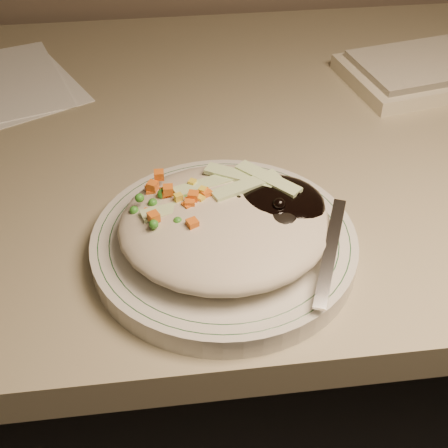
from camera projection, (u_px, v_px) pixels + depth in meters
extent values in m
cube|color=gray|center=(249.00, 142.00, 0.77)|extent=(1.40, 0.70, 0.04)
cylinder|color=silver|center=(224.00, 245.00, 0.58)|extent=(0.25, 0.25, 0.02)
torus|color=#144723|center=(224.00, 237.00, 0.58)|extent=(0.23, 0.23, 0.00)
torus|color=#144723|center=(224.00, 237.00, 0.58)|extent=(0.21, 0.21, 0.00)
ellipsoid|color=#B0A48E|center=(225.00, 224.00, 0.56)|extent=(0.19, 0.18, 0.04)
ellipsoid|color=black|center=(271.00, 206.00, 0.57)|extent=(0.10, 0.09, 0.03)
ellipsoid|color=orange|center=(173.00, 212.00, 0.57)|extent=(0.08, 0.08, 0.02)
sphere|color=black|center=(239.00, 201.00, 0.56)|extent=(0.01, 0.01, 0.01)
sphere|color=black|center=(269.00, 195.00, 0.57)|extent=(0.01, 0.01, 0.01)
sphere|color=black|center=(295.00, 194.00, 0.56)|extent=(0.01, 0.01, 0.01)
sphere|color=black|center=(285.00, 191.00, 0.58)|extent=(0.01, 0.01, 0.01)
sphere|color=black|center=(279.00, 204.00, 0.55)|extent=(0.01, 0.01, 0.01)
sphere|color=black|center=(268.00, 200.00, 0.57)|extent=(0.01, 0.01, 0.01)
sphere|color=black|center=(277.00, 192.00, 0.58)|extent=(0.01, 0.01, 0.01)
cube|color=orange|center=(168.00, 190.00, 0.56)|extent=(0.01, 0.01, 0.01)
cube|color=orange|center=(188.00, 213.00, 0.55)|extent=(0.01, 0.01, 0.01)
cube|color=orange|center=(153.00, 186.00, 0.57)|extent=(0.01, 0.01, 0.01)
cube|color=orange|center=(193.00, 196.00, 0.56)|extent=(0.01, 0.01, 0.01)
cube|color=orange|center=(190.00, 204.00, 0.55)|extent=(0.01, 0.01, 0.01)
cube|color=orange|center=(151.00, 190.00, 0.58)|extent=(0.01, 0.01, 0.01)
cube|color=orange|center=(166.00, 193.00, 0.57)|extent=(0.01, 0.01, 0.01)
cube|color=orange|center=(188.00, 207.00, 0.55)|extent=(0.01, 0.01, 0.01)
cube|color=orange|center=(206.00, 194.00, 0.56)|extent=(0.01, 0.01, 0.01)
cube|color=orange|center=(159.00, 175.00, 0.58)|extent=(0.01, 0.01, 0.01)
cube|color=orange|center=(154.00, 217.00, 0.54)|extent=(0.01, 0.01, 0.01)
cube|color=orange|center=(193.00, 224.00, 0.53)|extent=(0.01, 0.01, 0.01)
cube|color=orange|center=(148.00, 215.00, 0.55)|extent=(0.01, 0.01, 0.01)
cube|color=orange|center=(152.00, 193.00, 0.58)|extent=(0.01, 0.01, 0.01)
sphere|color=#388C28|center=(189.00, 201.00, 0.56)|extent=(0.01, 0.01, 0.01)
sphere|color=#388C28|center=(154.00, 224.00, 0.53)|extent=(0.01, 0.01, 0.01)
sphere|color=#388C28|center=(153.00, 203.00, 0.56)|extent=(0.01, 0.01, 0.01)
sphere|color=#388C28|center=(139.00, 198.00, 0.55)|extent=(0.01, 0.01, 0.01)
sphere|color=#388C28|center=(185.00, 198.00, 0.57)|extent=(0.01, 0.01, 0.01)
sphere|color=#388C28|center=(196.00, 223.00, 0.55)|extent=(0.01, 0.01, 0.01)
sphere|color=#388C28|center=(172.00, 208.00, 0.56)|extent=(0.01, 0.01, 0.01)
sphere|color=#388C28|center=(166.00, 223.00, 0.55)|extent=(0.01, 0.01, 0.01)
sphere|color=#388C28|center=(134.00, 210.00, 0.56)|extent=(0.01, 0.01, 0.01)
sphere|color=#388C28|center=(164.00, 192.00, 0.56)|extent=(0.01, 0.01, 0.01)
sphere|color=#388C28|center=(162.00, 194.00, 0.56)|extent=(0.01, 0.01, 0.01)
sphere|color=#388C28|center=(154.00, 215.00, 0.55)|extent=(0.01, 0.01, 0.01)
sphere|color=#388C28|center=(178.00, 221.00, 0.54)|extent=(0.01, 0.01, 0.01)
sphere|color=#388C28|center=(209.00, 187.00, 0.58)|extent=(0.01, 0.01, 0.01)
cube|color=yellow|center=(184.00, 199.00, 0.57)|extent=(0.01, 0.01, 0.01)
cube|color=yellow|center=(200.00, 200.00, 0.56)|extent=(0.01, 0.01, 0.01)
cube|color=yellow|center=(172.00, 197.00, 0.57)|extent=(0.01, 0.01, 0.01)
cube|color=yellow|center=(178.00, 198.00, 0.56)|extent=(0.01, 0.01, 0.01)
cube|color=yellow|center=(173.00, 210.00, 0.56)|extent=(0.01, 0.01, 0.01)
cube|color=yellow|center=(202.00, 191.00, 0.56)|extent=(0.01, 0.01, 0.01)
cube|color=yellow|center=(192.00, 183.00, 0.58)|extent=(0.01, 0.01, 0.01)
cube|color=yellow|center=(183.00, 210.00, 0.56)|extent=(0.01, 0.01, 0.01)
cube|color=#B2D18C|center=(209.00, 183.00, 0.58)|extent=(0.07, 0.04, 0.00)
cube|color=#B2D18C|center=(240.00, 176.00, 0.58)|extent=(0.07, 0.05, 0.00)
cube|color=#B2D18C|center=(179.00, 208.00, 0.55)|extent=(0.07, 0.03, 0.00)
cube|color=#B2D18C|center=(268.00, 179.00, 0.58)|extent=(0.06, 0.06, 0.00)
cube|color=#B2D18C|center=(231.00, 218.00, 0.55)|extent=(0.07, 0.04, 0.00)
cube|color=#B2D18C|center=(246.00, 185.00, 0.57)|extent=(0.07, 0.04, 0.00)
ellipsoid|color=silver|center=(280.00, 214.00, 0.55)|extent=(0.05, 0.06, 0.01)
cube|color=silver|center=(330.00, 252.00, 0.53)|extent=(0.05, 0.11, 0.03)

